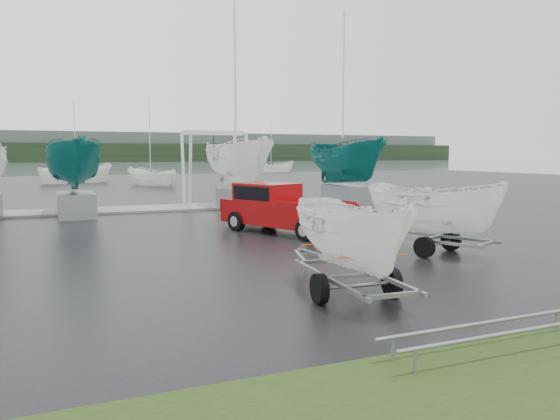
# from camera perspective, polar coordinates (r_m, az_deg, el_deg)

# --- Properties ---
(ground_plane) EXTENTS (120.00, 120.00, 0.00)m
(ground_plane) POSITION_cam_1_polar(r_m,az_deg,el_deg) (16.14, -9.91, -4.56)
(ground_plane) COLOR black
(ground_plane) RESTS_ON ground
(lake) EXTENTS (300.00, 300.00, 0.00)m
(lake) POSITION_cam_1_polar(r_m,az_deg,el_deg) (115.56, -21.35, 4.13)
(lake) COLOR slate
(lake) RESTS_ON ground
(dock) EXTENTS (30.00, 3.00, 0.12)m
(dock) POSITION_cam_1_polar(r_m,az_deg,el_deg) (28.84, -15.83, 0.03)
(dock) COLOR gray
(dock) RESTS_ON ground
(treeline) EXTENTS (300.00, 8.00, 6.00)m
(treeline) POSITION_cam_1_polar(r_m,az_deg,el_deg) (185.50, -22.08, 5.58)
(treeline) COLOR black
(treeline) RESTS_ON ground
(far_hill) EXTENTS (300.00, 6.00, 10.00)m
(far_hill) POSITION_cam_1_polar(r_m,az_deg,el_deg) (193.51, -22.15, 6.17)
(far_hill) COLOR #4C5651
(far_hill) RESTS_ON ground
(pickup_truck) EXTENTS (3.81, 5.69, 1.80)m
(pickup_truck) POSITION_cam_1_polar(r_m,az_deg,el_deg) (20.15, -0.02, 0.31)
(pickup_truck) COLOR maroon
(pickup_truck) RESTS_ON ground
(trailer_hitched) EXTENTS (2.50, 3.77, 4.84)m
(trailer_hitched) POSITION_cam_1_polar(r_m,az_deg,el_deg) (16.39, 15.82, 4.70)
(trailer_hitched) COLOR gray
(trailer_hitched) RESTS_ON ground
(trailer_parked) EXTENTS (1.82, 3.68, 4.58)m
(trailer_parked) POSITION_cam_1_polar(r_m,az_deg,el_deg) (10.94, 7.70, 3.63)
(trailer_parked) COLOR gray
(trailer_parked) RESTS_ON ground
(boat_hoist) EXTENTS (3.30, 2.18, 4.12)m
(boat_hoist) POSITION_cam_1_polar(r_m,az_deg,el_deg) (29.64, -6.91, 5.45)
(boat_hoist) COLOR silver
(boat_hoist) RESTS_ON ground
(keelboat_1) EXTENTS (2.43, 3.20, 7.57)m
(keelboat_1) POSITION_cam_1_polar(r_m,az_deg,el_deg) (26.71, -20.79, 7.61)
(keelboat_1) COLOR gray
(keelboat_1) RESTS_ON ground
(keelboat_2) EXTENTS (2.53, 3.20, 10.70)m
(keelboat_2) POSITION_cam_1_polar(r_m,az_deg,el_deg) (27.98, -4.35, 8.21)
(keelboat_2) COLOR gray
(keelboat_2) RESTS_ON ground
(keelboat_3) EXTENTS (2.59, 3.20, 10.76)m
(keelboat_3) POSITION_cam_1_polar(r_m,az_deg,el_deg) (30.95, 7.04, 8.15)
(keelboat_3) COLOR gray
(keelboat_3) RESTS_ON ground
(moored_boat_1) EXTENTS (3.87, 3.83, 11.80)m
(moored_boat_1) POSITION_cam_1_polar(r_m,az_deg,el_deg) (56.72, -20.48, 2.66)
(moored_boat_1) COLOR white
(moored_boat_1) RESTS_ON ground
(moored_boat_2) EXTENTS (3.30, 3.34, 11.30)m
(moored_boat_2) POSITION_cam_1_polar(r_m,az_deg,el_deg) (51.08, -13.34, 2.55)
(moored_boat_2) COLOR white
(moored_boat_2) RESTS_ON ground
(moored_boat_3) EXTENTS (3.66, 3.64, 11.47)m
(moored_boat_3) POSITION_cam_1_polar(r_m,az_deg,el_deg) (82.69, -0.94, 3.97)
(moored_boat_3) COLOR white
(moored_boat_3) RESTS_ON ground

